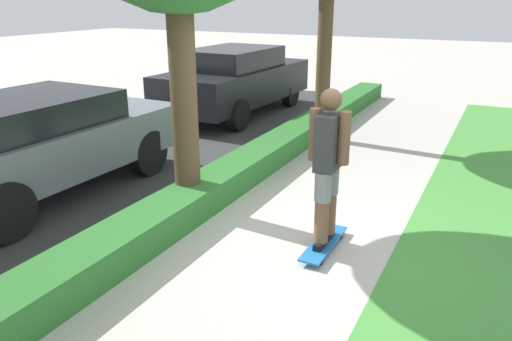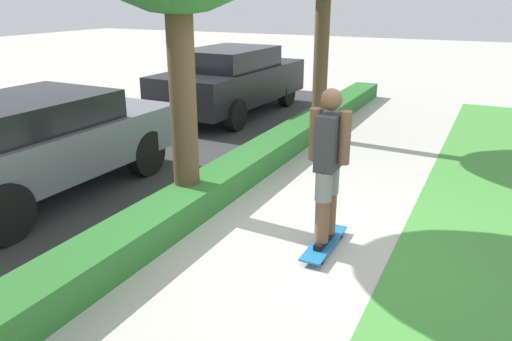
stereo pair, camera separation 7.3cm
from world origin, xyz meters
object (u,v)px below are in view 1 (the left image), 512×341
object	(u,v)px
skater_person	(328,164)
parked_car_middle	(38,141)
skateboard	(324,243)
parked_car_rear	(235,79)

from	to	relation	value
skater_person	parked_car_middle	size ratio (longest dim) A/B	0.41
skateboard	parked_car_rear	xyz separation A→B (m)	(5.53, 4.22, 0.76)
skater_person	skateboard	bearing A→B (deg)	82.87
skater_person	parked_car_rear	distance (m)	6.96
parked_car_rear	skater_person	bearing A→B (deg)	-140.92
skateboard	skater_person	size ratio (longest dim) A/B	0.57
skateboard	parked_car_middle	size ratio (longest dim) A/B	0.24
skater_person	parked_car_rear	world-z (taller)	skater_person
parked_car_middle	parked_car_rear	size ratio (longest dim) A/B	0.93
parked_car_middle	parked_car_rear	xyz separation A→B (m)	(5.74, 0.01, 0.05)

